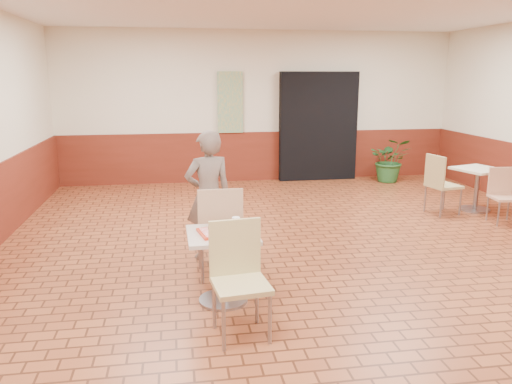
{
  "coord_description": "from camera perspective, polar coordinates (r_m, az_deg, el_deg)",
  "views": [
    {
      "loc": [
        -1.69,
        -5.03,
        2.12
      ],
      "look_at": [
        -0.9,
        -0.1,
        0.95
      ],
      "focal_mm": 35.0,
      "sensor_mm": 36.0,
      "label": 1
    }
  ],
  "objects": [
    {
      "name": "promo_poster",
      "position": [
        10.05,
        -2.97,
        10.19
      ],
      "size": [
        0.5,
        0.03,
        1.2
      ],
      "primitive_type": "cube",
      "color": "gray",
      "rests_on": "wainscot_band"
    },
    {
      "name": "wainscot_band",
      "position": [
        5.55,
        9.03,
        -3.96
      ],
      "size": [
        8.0,
        10.0,
        1.0
      ],
      "color": "#5F1F12",
      "rests_on": "ground"
    },
    {
      "name": "paper_cup",
      "position": [
        4.75,
        -2.31,
        -3.45
      ],
      "size": [
        0.08,
        0.08,
        0.1
      ],
      "rotation": [
        0.0,
        0.0,
        -0.12
      ],
      "color": "white",
      "rests_on": "serving_tray"
    },
    {
      "name": "room_shell",
      "position": [
        5.35,
        9.41,
        6.33
      ],
      "size": [
        8.01,
        10.01,
        3.01
      ],
      "color": "brown",
      "rests_on": "ground"
    },
    {
      "name": "customer",
      "position": [
        5.82,
        -5.46,
        -0.41
      ],
      "size": [
        0.62,
        0.48,
        1.52
      ],
      "primitive_type": "imported",
      "rotation": [
        0.0,
        0.0,
        3.37
      ],
      "color": "#6F6056",
      "rests_on": "ground"
    },
    {
      "name": "chair_main_front",
      "position": [
        4.18,
        -2.01,
        -9.17
      ],
      "size": [
        0.49,
        0.49,
        0.96
      ],
      "rotation": [
        0.0,
        0.0,
        0.12
      ],
      "color": "tan",
      "rests_on": "ground"
    },
    {
      "name": "chair_second_front",
      "position": [
        8.17,
        26.39,
        -0.02
      ],
      "size": [
        0.41,
        0.41,
        0.81
      ],
      "rotation": [
        0.0,
        0.0,
        -0.11
      ],
      "color": "tan",
      "rests_on": "ground"
    },
    {
      "name": "potted_plant",
      "position": [
        10.5,
        15.1,
        3.56
      ],
      "size": [
        1.0,
        0.94,
        0.9
      ],
      "primitive_type": "imported",
      "rotation": [
        0.0,
        0.0,
        -0.36
      ],
      "color": "#245B27",
      "rests_on": "ground"
    },
    {
      "name": "long_john_donut",
      "position": [
        4.66,
        -3.16,
        -4.13
      ],
      "size": [
        0.17,
        0.11,
        0.05
      ],
      "rotation": [
        0.0,
        0.0,
        0.24
      ],
      "color": "#BA5E36",
      "rests_on": "serving_tray"
    },
    {
      "name": "second_table",
      "position": [
        8.71,
        23.98,
        1.05
      ],
      "size": [
        0.65,
        0.65,
        0.69
      ],
      "rotation": [
        0.0,
        0.0,
        0.3
      ],
      "color": "#EEE5C0",
      "rests_on": "ground"
    },
    {
      "name": "chair_second_left",
      "position": [
        8.25,
        20.3,
        1.16
      ],
      "size": [
        0.51,
        0.51,
        0.93
      ],
      "rotation": [
        0.0,
        0.0,
        1.77
      ],
      "color": "tan",
      "rests_on": "ground"
    },
    {
      "name": "chair_main_back",
      "position": [
        5.27,
        -4.18,
        -4.09
      ],
      "size": [
        0.47,
        0.47,
        1.0
      ],
      "rotation": [
        0.0,
        0.0,
        3.16
      ],
      "color": "tan",
      "rests_on": "ground"
    },
    {
      "name": "serving_tray",
      "position": [
        4.68,
        -3.87,
        -4.55
      ],
      "size": [
        0.42,
        0.33,
        0.03
      ],
      "rotation": [
        0.0,
        0.0,
        0.2
      ],
      "color": "red",
      "rests_on": "main_table"
    },
    {
      "name": "corridor_doorway",
      "position": [
        10.38,
        7.11,
        7.43
      ],
      "size": [
        1.6,
        0.22,
        2.2
      ],
      "primitive_type": "cube",
      "color": "black",
      "rests_on": "ground"
    },
    {
      "name": "main_table",
      "position": [
        4.76,
        -3.83,
        -7.27
      ],
      "size": [
        0.65,
        0.65,
        0.69
      ],
      "rotation": [
        0.0,
        0.0,
        0.02
      ],
      "color": "#BAA896",
      "rests_on": "ground"
    },
    {
      "name": "ring_donut",
      "position": [
        4.69,
        -4.87,
        -4.12
      ],
      "size": [
        0.13,
        0.13,
        0.03
      ],
      "primitive_type": "torus",
      "rotation": [
        0.0,
        0.0,
        -0.24
      ],
      "color": "#B97843",
      "rests_on": "serving_tray"
    }
  ]
}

